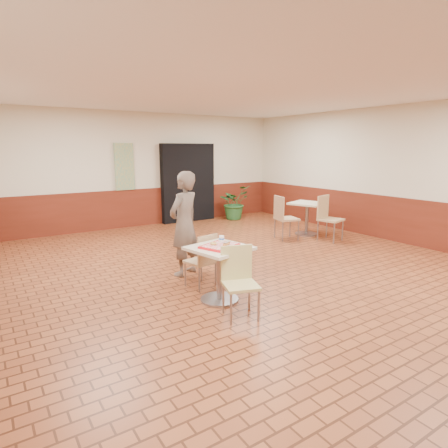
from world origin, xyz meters
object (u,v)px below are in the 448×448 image
main_table (219,265)px  chair_second_front (328,215)px  chair_main_back (203,258)px  long_john_donut (226,244)px  chair_second_left (284,215)px  chair_main_front (239,278)px  customer (184,224)px  serving_tray (219,246)px  ring_donut (214,244)px  paper_cup (222,239)px  potted_plant (234,202)px  second_table (307,213)px

main_table → chair_second_front: chair_second_front is taller
chair_main_back → long_john_donut: 0.71m
long_john_donut → chair_second_left: (3.07, 2.26, -0.25)m
chair_second_left → chair_second_front: bearing=-111.2°
chair_main_front → customer: bearing=103.1°
serving_tray → ring_donut: size_ratio=5.17×
main_table → chair_main_front: size_ratio=0.87×
chair_main_back → paper_cup: paper_cup is taller
chair_main_back → serving_tray: (-0.06, -0.55, 0.32)m
chair_second_left → potted_plant: bearing=4.3°
chair_main_back → second_table: (3.89, 1.71, 0.07)m
chair_main_front → second_table: size_ratio=1.12×
customer → potted_plant: size_ratio=1.71×
chair_main_front → potted_plant: potted_plant is taller
main_table → customer: 1.29m
customer → long_john_donut: 1.31m
serving_tray → chair_second_front: chair_second_front is taller
chair_second_front → paper_cup: bearing=-171.5°
chair_main_front → paper_cup: bearing=95.0°
long_john_donut → potted_plant: 6.12m
chair_main_front → paper_cup: paper_cup is taller
main_table → second_table: bearing=29.8°
second_table → main_table: bearing=-150.2°
main_table → chair_second_left: 3.83m
main_table → long_john_donut: (0.07, -0.06, 0.30)m
main_table → chair_second_left: chair_second_left is taller
chair_main_front → customer: customer is taller
paper_cup → main_table: bearing=-134.3°
chair_main_back → ring_donut: (-0.13, -0.50, 0.35)m
serving_tray → second_table: bearing=29.8°
chair_main_front → second_table: (3.99, 2.78, 0.04)m
long_john_donut → chair_second_front: (3.87, 1.68, -0.25)m
ring_donut → second_table: size_ratio=0.12×
ring_donut → potted_plant: potted_plant is taller
chair_main_back → serving_tray: size_ratio=1.74×
chair_main_front → potted_plant: (3.67, 5.42, 0.01)m
chair_main_back → potted_plant: size_ratio=0.82×
chair_main_front → chair_main_back: size_ratio=1.06×
potted_plant → chair_main_back: bearing=-129.3°
chair_main_front → ring_donut: chair_main_front is taller
serving_tray → potted_plant: (3.63, 4.90, -0.28)m
serving_tray → ring_donut: (-0.06, 0.05, 0.03)m
chair_main_back → ring_donut: bearing=64.4°
long_john_donut → chair_main_front: bearing=-103.8°
second_table → ring_donut: bearing=-151.1°
chair_main_back → chair_second_front: 4.02m
main_table → chair_second_front: bearing=22.3°
long_john_donut → customer: bearing=88.2°
chair_main_back → serving_tray: 0.64m
long_john_donut → chair_main_back: bearing=90.5°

